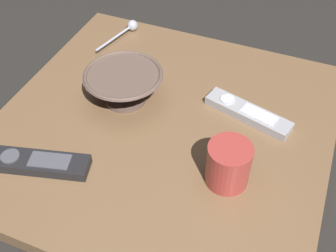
# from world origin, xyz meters

# --- Properties ---
(ground_plane) EXTENTS (6.00, 6.00, 0.00)m
(ground_plane) POSITION_xyz_m (0.00, 0.00, 0.00)
(ground_plane) COLOR black
(table) EXTENTS (0.66, 0.65, 0.03)m
(table) POSITION_xyz_m (0.00, 0.00, 0.02)
(table) COLOR brown
(table) RESTS_ON ground
(cereal_bowl) EXTENTS (0.17, 0.17, 0.07)m
(cereal_bowl) POSITION_xyz_m (-0.10, 0.04, 0.07)
(cereal_bowl) COLOR brown
(cereal_bowl) RESTS_ON table
(coffee_mug) EXTENTS (0.08, 0.08, 0.08)m
(coffee_mug) POSITION_xyz_m (0.16, -0.09, 0.07)
(coffee_mug) COLOR #A53833
(coffee_mug) RESTS_ON table
(teaspoon) EXTENTS (0.05, 0.15, 0.03)m
(teaspoon) POSITION_xyz_m (-0.21, 0.27, 0.05)
(teaspoon) COLOR #A3A5B2
(teaspoon) RESTS_ON table
(tv_remote_near) EXTENTS (0.19, 0.09, 0.02)m
(tv_remote_near) POSITION_xyz_m (0.15, 0.09, 0.04)
(tv_remote_near) COLOR #9E9EA3
(tv_remote_near) RESTS_ON table
(tv_remote_far) EXTENTS (0.19, 0.09, 0.02)m
(tv_remote_far) POSITION_xyz_m (-0.17, -0.19, 0.04)
(tv_remote_far) COLOR black
(tv_remote_far) RESTS_ON table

